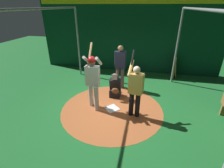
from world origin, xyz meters
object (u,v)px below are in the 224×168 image
object	(u,v)px
umpire	(120,65)
baseball_0	(121,92)
home_plate	(112,108)
baseball_1	(106,107)
visitor	(135,88)
bat_rack	(174,66)
catcher	(115,88)
batter	(93,78)

from	to	relation	value
umpire	baseball_0	size ratio (longest dim) A/B	24.64
home_plate	baseball_1	size ratio (longest dim) A/B	5.68
baseball_1	baseball_0	bearing A→B (deg)	164.46
umpire	visitor	world-z (taller)	visitor
home_plate	baseball_1	distance (m)	0.23
bat_rack	baseball_0	world-z (taller)	bat_rack
home_plate	visitor	bearing A→B (deg)	74.75
home_plate	catcher	size ratio (longest dim) A/B	0.42
catcher	visitor	world-z (taller)	visitor
catcher	baseball_1	world-z (taller)	catcher
catcher	umpire	size ratio (longest dim) A/B	0.54
batter	catcher	world-z (taller)	batter
home_plate	catcher	distance (m)	0.93
visitor	bat_rack	world-z (taller)	visitor
batter	visitor	xyz separation A→B (m)	(0.17, 1.40, -0.15)
umpire	baseball_1	xyz separation A→B (m)	(1.71, -0.21, -0.99)
home_plate	visitor	distance (m)	1.25
bat_rack	baseball_1	size ratio (longest dim) A/B	14.32
bat_rack	baseball_1	distance (m)	4.53
visitor	baseball_0	size ratio (longest dim) A/B	27.74
umpire	bat_rack	world-z (taller)	umpire
bat_rack	baseball_0	distance (m)	3.39
catcher	baseball_1	xyz separation A→B (m)	(0.85, -0.17, -0.35)
bat_rack	baseball_0	size ratio (longest dim) A/B	14.32
umpire	batter	bearing A→B (deg)	-19.37
home_plate	bat_rack	xyz separation A→B (m)	(-3.66, 2.40, 0.48)
home_plate	batter	distance (m)	1.29
visitor	baseball_0	xyz separation A→B (m)	(-1.41, -0.66, -0.93)
catcher	visitor	xyz separation A→B (m)	(1.05, 0.82, 0.59)
batter	visitor	world-z (taller)	batter
catcher	home_plate	bearing A→B (deg)	3.83
home_plate	baseball_1	bearing A→B (deg)	-89.67
catcher	baseball_1	distance (m)	0.93
bat_rack	batter	bearing A→B (deg)	-39.28
bat_rack	baseball_1	xyz separation A→B (m)	(3.67, -2.62, -0.45)
umpire	baseball_1	world-z (taller)	umpire
home_plate	baseball_0	xyz separation A→B (m)	(-1.20, 0.11, 0.03)
home_plate	baseball_0	bearing A→B (deg)	174.90
catcher	baseball_0	size ratio (longest dim) A/B	13.38
batter	bat_rack	size ratio (longest dim) A/B	2.05
baseball_0	baseball_1	distance (m)	1.25
batter	umpire	distance (m)	1.86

